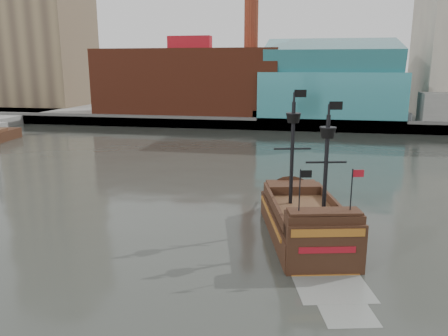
# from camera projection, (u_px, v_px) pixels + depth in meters

# --- Properties ---
(ground) EXTENTS (400.00, 400.00, 0.00)m
(ground) POSITION_uv_depth(u_px,v_px,m) (224.00, 251.00, 32.12)
(ground) COLOR #2D302A
(ground) RESTS_ON ground
(promenade_far) EXTENTS (220.00, 60.00, 2.00)m
(promenade_far) POSITION_uv_depth(u_px,v_px,m) (287.00, 112.00, 119.84)
(promenade_far) COLOR slate
(promenade_far) RESTS_ON ground
(seawall) EXTENTS (220.00, 1.00, 2.60)m
(seawall) POSITION_uv_depth(u_px,v_px,m) (280.00, 124.00, 91.57)
(seawall) COLOR #4C4C49
(seawall) RESTS_ON ground
(skyline) EXTENTS (149.00, 45.00, 62.00)m
(skyline) POSITION_uv_depth(u_px,v_px,m) (311.00, 18.00, 106.39)
(skyline) COLOR #7A6749
(skyline) RESTS_ON promenade_far
(pirate_ship) EXTENTS (8.53, 17.16, 12.33)m
(pirate_ship) POSITION_uv_depth(u_px,v_px,m) (305.00, 225.00, 34.19)
(pirate_ship) COLOR black
(pirate_ship) RESTS_ON ground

